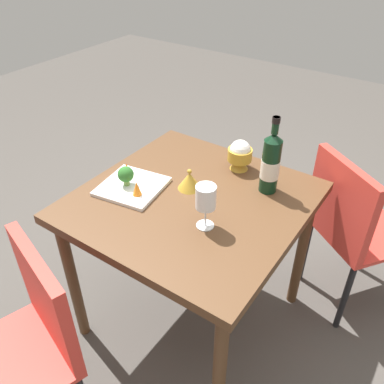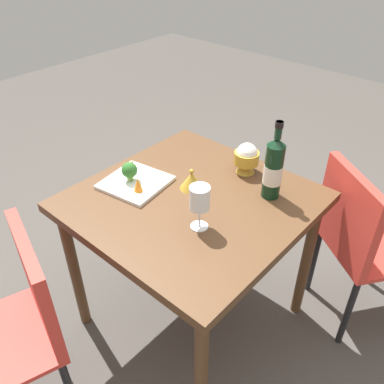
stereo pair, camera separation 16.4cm
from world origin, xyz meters
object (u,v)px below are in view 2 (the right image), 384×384
at_px(wine_glass, 200,199).
at_px(carrot_garnish_left, 138,185).
at_px(rice_bowl_lid, 192,180).
at_px(rice_bowl, 246,158).
at_px(serving_plate, 135,182).
at_px(chair_near_window, 22,316).
at_px(carrot_garnish_right, 132,166).
at_px(wine_bottle, 273,168).
at_px(broccoli_floret, 129,170).
at_px(chair_by_wall, 357,234).

distance_m(wine_glass, carrot_garnish_left, 0.34).
distance_m(wine_glass, rice_bowl_lid, 0.27).
xyz_separation_m(rice_bowl, serving_plate, (0.30, 0.40, -0.07)).
xyz_separation_m(chair_near_window, serving_plate, (0.07, -0.63, 0.22)).
height_order(chair_near_window, wine_glass, wine_glass).
relative_size(rice_bowl, carrot_garnish_right, 2.33).
bearing_deg(wine_bottle, broccoli_floret, 33.01).
relative_size(wine_bottle, serving_plate, 1.17).
height_order(broccoli_floret, carrot_garnish_left, broccoli_floret).
relative_size(wine_glass, rice_bowl, 1.26).
relative_size(chair_near_window, rice_bowl, 6.00).
height_order(wine_bottle, broccoli_floret, wine_bottle).
distance_m(broccoli_floret, carrot_garnish_left, 0.09).
bearing_deg(wine_glass, carrot_garnish_left, 1.37).
xyz_separation_m(chair_near_window, rice_bowl, (-0.22, -1.03, 0.29)).
height_order(chair_near_window, wine_bottle, wine_bottle).
distance_m(chair_by_wall, rice_bowl, 0.60).
xyz_separation_m(rice_bowl, broccoli_floret, (0.32, 0.41, -0.01)).
relative_size(chair_near_window, wine_bottle, 2.54).
relative_size(chair_near_window, serving_plate, 2.98).
xyz_separation_m(wine_bottle, carrot_garnish_left, (0.41, 0.35, -0.09)).
distance_m(wine_glass, serving_plate, 0.41).
height_order(wine_glass, rice_bowl, wine_glass).
relative_size(rice_bowl_lid, serving_plate, 0.35).
height_order(chair_near_window, broccoli_floret, chair_near_window).
height_order(wine_glass, broccoli_floret, wine_glass).
bearing_deg(carrot_garnish_left, chair_by_wall, -138.75).
bearing_deg(serving_plate, rice_bowl, -126.84).
height_order(rice_bowl, broccoli_floret, rice_bowl).
xyz_separation_m(rice_bowl_lid, carrot_garnish_right, (0.27, 0.09, 0.01)).
bearing_deg(chair_by_wall, serving_plate, -107.00).
bearing_deg(wine_bottle, rice_bowl_lid, 32.07).
distance_m(wine_bottle, rice_bowl_lid, 0.34).
bearing_deg(chair_near_window, carrot_garnish_left, -72.13).
distance_m(rice_bowl, broccoli_floret, 0.51).
bearing_deg(rice_bowl, serving_plate, 53.16).
distance_m(chair_by_wall, wine_bottle, 0.54).
height_order(chair_near_window, rice_bowl, rice_bowl).
relative_size(rice_bowl, rice_bowl_lid, 1.42).
bearing_deg(wine_glass, carrot_garnish_right, -9.60).
height_order(wine_glass, rice_bowl_lid, wine_glass).
bearing_deg(serving_plate, chair_near_window, 96.67).
bearing_deg(chair_near_window, carrot_garnish_right, -61.38).
relative_size(wine_glass, serving_plate, 0.63).
distance_m(wine_glass, carrot_garnish_right, 0.47).
relative_size(serving_plate, carrot_garnish_right, 4.68).
bearing_deg(carrot_garnish_left, chair_near_window, 90.85).
bearing_deg(serving_plate, chair_by_wall, -142.99).
bearing_deg(carrot_garnish_left, serving_plate, -31.61).
bearing_deg(chair_near_window, rice_bowl_lid, -82.30).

